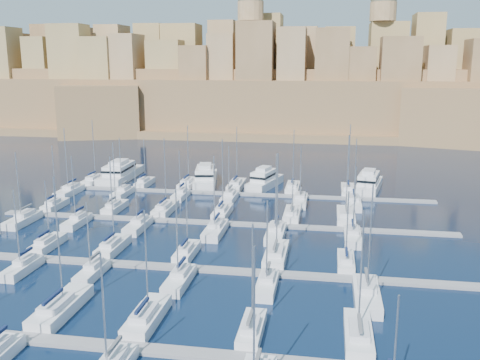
% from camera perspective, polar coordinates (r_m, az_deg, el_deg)
% --- Properties ---
extents(ground, '(600.00, 600.00, 0.00)m').
position_cam_1_polar(ground, '(88.43, -3.62, -6.61)').
color(ground, black).
rests_on(ground, ground).
extents(pontoon_near, '(84.00, 2.00, 0.40)m').
position_cam_1_polar(pontoon_near, '(58.64, -11.52, -17.16)').
color(pontoon_near, slate).
rests_on(pontoon_near, ground).
extents(pontoon_mid_near, '(84.00, 2.00, 0.40)m').
position_cam_1_polar(pontoon_mid_near, '(77.47, -5.66, -9.34)').
color(pontoon_mid_near, slate).
rests_on(pontoon_mid_near, ground).
extents(pontoon_mid_far, '(84.00, 2.00, 0.40)m').
position_cam_1_polar(pontoon_mid_far, '(97.64, -2.29, -4.60)').
color(pontoon_mid_far, slate).
rests_on(pontoon_mid_far, ground).
extents(pontoon_far, '(84.00, 2.00, 0.40)m').
position_cam_1_polar(pontoon_far, '(118.46, -0.11, -1.50)').
color(pontoon_far, slate).
rests_on(pontoon_far, ground).
extents(sailboat_2, '(3.25, 10.84, 16.61)m').
position_cam_1_polar(sailboat_2, '(67.75, -18.60, -12.77)').
color(sailboat_2, silver).
rests_on(sailboat_2, ground).
extents(sailboat_3, '(2.93, 9.76, 13.45)m').
position_cam_1_polar(sailboat_3, '(63.23, -9.93, -14.20)').
color(sailboat_3, silver).
rests_on(sailboat_3, ground).
extents(sailboat_4, '(2.40, 8.01, 12.82)m').
position_cam_1_polar(sailboat_4, '(59.83, 1.24, -15.67)').
color(sailboat_4, silver).
rests_on(sailboat_4, ground).
extents(sailboat_5, '(2.87, 9.58, 14.54)m').
position_cam_1_polar(sailboat_5, '(60.14, 12.50, -15.80)').
color(sailboat_5, silver).
rests_on(sailboat_5, ground).
extents(sailboat_13, '(2.48, 8.27, 11.17)m').
position_cam_1_polar(sailboat_13, '(90.60, -19.80, -6.41)').
color(sailboat_13, silver).
rests_on(sailboat_13, ground).
extents(sailboat_14, '(2.72, 9.07, 15.21)m').
position_cam_1_polar(sailboat_14, '(86.30, -13.40, -6.91)').
color(sailboat_14, silver).
rests_on(sailboat_14, ground).
extents(sailboat_15, '(2.49, 8.30, 11.89)m').
position_cam_1_polar(sailboat_15, '(82.18, -5.71, -7.64)').
color(sailboat_15, silver).
rests_on(sailboat_15, ground).
extents(sailboat_16, '(3.11, 10.37, 16.31)m').
position_cam_1_polar(sailboat_16, '(80.77, 3.86, -7.93)').
color(sailboat_16, silver).
rests_on(sailboat_16, ground).
extents(sailboat_17, '(2.38, 7.93, 11.37)m').
position_cam_1_polar(sailboat_17, '(79.41, 11.22, -8.57)').
color(sailboat_17, silver).
rests_on(sailboat_17, ground).
extents(sailboat_19, '(2.38, 7.92, 12.39)m').
position_cam_1_polar(sailboat_19, '(81.85, -22.18, -8.63)').
color(sailboat_19, silver).
rests_on(sailboat_19, ground).
extents(sailboat_20, '(2.28, 7.59, 11.08)m').
position_cam_1_polar(sailboat_20, '(77.23, -15.49, -9.42)').
color(sailboat_20, silver).
rests_on(sailboat_20, ground).
extents(sailboat_21, '(2.62, 8.74, 13.51)m').
position_cam_1_polar(sailboat_21, '(72.50, -6.49, -10.48)').
color(sailboat_21, silver).
rests_on(sailboat_21, ground).
extents(sailboat_22, '(2.47, 8.24, 12.42)m').
position_cam_1_polar(sailboat_22, '(70.59, 2.89, -11.08)').
color(sailboat_22, silver).
rests_on(sailboat_22, ground).
extents(sailboat_23, '(3.15, 10.49, 15.24)m').
position_cam_1_polar(sailboat_23, '(69.38, 13.36, -11.83)').
color(sailboat_23, silver).
rests_on(sailboat_23, ground).
extents(sailboat_24, '(2.38, 7.94, 13.09)m').
position_cam_1_polar(sailboat_24, '(113.82, -19.13, -2.53)').
color(sailboat_24, silver).
rests_on(sailboat_24, ground).
extents(sailboat_25, '(2.56, 8.54, 13.88)m').
position_cam_1_polar(sailboat_25, '(108.68, -13.22, -2.85)').
color(sailboat_25, silver).
rests_on(sailboat_25, ground).
extents(sailboat_26, '(2.92, 9.72, 14.87)m').
position_cam_1_polar(sailboat_26, '(105.75, -7.98, -3.05)').
color(sailboat_26, silver).
rests_on(sailboat_26, ground).
extents(sailboat_27, '(2.71, 9.04, 15.02)m').
position_cam_1_polar(sailboat_27, '(102.64, -1.91, -3.42)').
color(sailboat_27, silver).
rests_on(sailboat_27, ground).
extents(sailboat_28, '(2.91, 9.70, 13.97)m').
position_cam_1_polar(sailboat_28, '(101.23, 5.57, -3.70)').
color(sailboat_28, silver).
rests_on(sailboat_28, ground).
extents(sailboat_29, '(3.26, 10.86, 16.19)m').
position_cam_1_polar(sailboat_29, '(101.64, 11.22, -3.81)').
color(sailboat_29, silver).
rests_on(sailboat_29, ground).
extents(sailboat_30, '(2.79, 9.31, 13.63)m').
position_cam_1_polar(sailboat_30, '(105.52, -22.13, -3.92)').
color(sailboat_30, silver).
rests_on(sailboat_30, ground).
extents(sailboat_31, '(2.42, 8.06, 13.12)m').
position_cam_1_polar(sailboat_31, '(101.14, -17.00, -4.24)').
color(sailboat_31, silver).
rests_on(sailboat_31, ground).
extents(sailboat_32, '(2.68, 8.92, 12.36)m').
position_cam_1_polar(sailboat_32, '(96.18, -10.81, -4.76)').
color(sailboat_32, silver).
rests_on(sailboat_32, ground).
extents(sailboat_33, '(2.93, 9.75, 14.03)m').
position_cam_1_polar(sailboat_33, '(91.98, -2.65, -5.34)').
color(sailboat_33, silver).
rests_on(sailboat_33, ground).
extents(sailboat_34, '(2.91, 9.71, 14.71)m').
position_cam_1_polar(sailboat_34, '(90.46, 3.83, -5.66)').
color(sailboat_34, silver).
rests_on(sailboat_34, ground).
extents(sailboat_35, '(2.71, 9.02, 12.89)m').
position_cam_1_polar(sailboat_35, '(90.52, 11.92, -5.92)').
color(sailboat_35, silver).
rests_on(sailboat_35, ground).
extents(sailboat_36, '(2.84, 9.46, 15.57)m').
position_cam_1_polar(sailboat_36, '(134.37, -15.26, -0.01)').
color(sailboat_36, silver).
rests_on(sailboat_36, ground).
extents(sailboat_37, '(2.52, 8.40, 11.49)m').
position_cam_1_polar(sailboat_37, '(129.06, -10.14, -0.29)').
color(sailboat_37, silver).
rests_on(sailboat_37, ground).
extents(sailboat_38, '(2.94, 9.79, 14.72)m').
position_cam_1_polar(sailboat_38, '(126.59, -5.57, -0.38)').
color(sailboat_38, silver).
rests_on(sailboat_38, ground).
extents(sailboat_39, '(3.13, 10.42, 14.57)m').
position_cam_1_polar(sailboat_39, '(124.43, -0.40, -0.55)').
color(sailboat_39, silver).
rests_on(sailboat_39, ground).
extents(sailboat_40, '(2.93, 9.76, 14.30)m').
position_cam_1_polar(sailboat_40, '(122.58, 5.64, -0.82)').
color(sailboat_40, silver).
rests_on(sailboat_40, ground).
extents(sailboat_41, '(2.87, 9.57, 15.70)m').
position_cam_1_polar(sailboat_41, '(122.33, 11.42, -1.03)').
color(sailboat_41, silver).
rests_on(sailboat_41, ground).
extents(sailboat_42, '(2.89, 9.65, 15.18)m').
position_cam_1_polar(sailboat_42, '(124.79, -17.72, -1.12)').
color(sailboat_42, silver).
rests_on(sailboat_42, ground).
extents(sailboat_43, '(2.53, 8.42, 13.25)m').
position_cam_1_polar(sailboat_43, '(120.30, -12.40, -1.32)').
color(sailboat_43, silver).
rests_on(sailboat_43, ground).
extents(sailboat_44, '(2.37, 7.89, 10.79)m').
position_cam_1_polar(sailboat_44, '(116.34, -6.33, -1.59)').
color(sailboat_44, silver).
rests_on(sailboat_44, ground).
extents(sailboat_45, '(2.63, 8.77, 12.14)m').
position_cam_1_polar(sailboat_45, '(113.50, -1.14, -1.86)').
color(sailboat_45, silver).
rests_on(sailboat_45, ground).
extents(sailboat_46, '(2.79, 9.31, 12.62)m').
position_cam_1_polar(sailboat_46, '(111.52, 6.42, -2.20)').
color(sailboat_46, silver).
rests_on(sailboat_46, ground).
extents(sailboat_47, '(2.90, 9.65, 14.32)m').
position_cam_1_polar(sailboat_47, '(111.34, 12.02, -2.42)').
color(sailboat_47, silver).
rests_on(sailboat_47, ground).
extents(motor_yacht_a, '(6.44, 19.62, 5.25)m').
position_cam_1_polar(motor_yacht_a, '(137.06, -12.66, 0.78)').
color(motor_yacht_a, silver).
rests_on(motor_yacht_a, ground).
extents(motor_yacht_b, '(7.97, 17.50, 5.25)m').
position_cam_1_polar(motor_yacht_b, '(129.20, -3.71, 0.36)').
color(motor_yacht_b, silver).
rests_on(motor_yacht_b, ground).
extents(motor_yacht_c, '(7.77, 14.77, 5.25)m').
position_cam_1_polar(motor_yacht_c, '(125.46, 2.62, -0.00)').
color(motor_yacht_c, silver).
rests_on(motor_yacht_c, ground).
extents(motor_yacht_d, '(7.49, 16.30, 5.25)m').
position_cam_1_polar(motor_yacht_d, '(125.66, 13.56, -0.32)').
color(motor_yacht_d, silver).
rests_on(motor_yacht_d, ground).
extents(fortified_city, '(460.00, 108.95, 59.52)m').
position_cam_1_polar(fortified_city, '(237.75, 4.90, 9.10)').
color(fortified_city, brown).
rests_on(fortified_city, ground).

